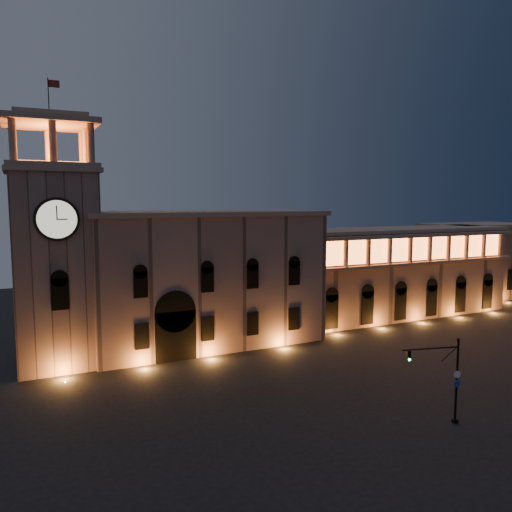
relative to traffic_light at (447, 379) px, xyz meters
name	(u,v)px	position (x,y,z in m)	size (l,w,h in m)	color
ground	(304,397)	(-7.94, 10.11, -3.89)	(160.00, 160.00, 0.00)	black
government_building	(206,278)	(-10.02, 32.04, 4.88)	(30.80, 12.80, 17.60)	#836055
clock_tower	(56,257)	(-28.44, 31.09, 8.61)	(9.80, 9.80, 32.40)	#836055
colonnade_wing	(396,271)	(24.06, 34.03, 3.44)	(40.60, 11.50, 14.50)	#7E5B50
secondary_building	(476,261)	(50.06, 40.11, 3.11)	(20.00, 12.00, 14.00)	#7E5B50
traffic_light	(447,379)	(0.00, 0.00, 0.00)	(5.25, 1.66, 7.41)	black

